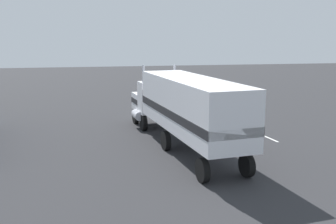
{
  "coord_description": "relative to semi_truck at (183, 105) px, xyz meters",
  "views": [
    {
      "loc": [
        -26.52,
        4.92,
        6.29
      ],
      "look_at": [
        -2.76,
        -0.1,
        1.6
      ],
      "focal_mm": 41.31,
      "sensor_mm": 36.0,
      "label": 1
    }
  ],
  "objects": [
    {
      "name": "lane_stripe_near",
      "position": [
        2.32,
        -3.09,
        -2.52
      ],
      "size": [
        4.37,
        0.83,
        0.01
      ],
      "primitive_type": "cube",
      "rotation": [
        0.0,
        0.0,
        0.15
      ],
      "color": "silver",
      "rests_on": "ground_plane"
    },
    {
      "name": "motorcycle",
      "position": [
        -0.03,
        -3.32,
        -2.04
      ],
      "size": [
        2.09,
        0.51,
        1.12
      ],
      "color": "black",
      "rests_on": "ground_plane"
    },
    {
      "name": "ground_plane",
      "position": [
        5.55,
        0.41,
        -2.52
      ],
      "size": [
        120.0,
        120.0,
        0.0
      ],
      "primitive_type": "plane",
      "color": "#2D2D30"
    },
    {
      "name": "semi_truck",
      "position": [
        0.0,
        0.0,
        0.0
      ],
      "size": [
        14.36,
        4.33,
        4.5
      ],
      "color": "white",
      "rests_on": "ground_plane"
    },
    {
      "name": "person_bystander",
      "position": [
        3.63,
        -2.26,
        -1.63
      ],
      "size": [
        0.37,
        0.47,
        1.63
      ],
      "color": "#2D3347",
      "rests_on": "ground_plane"
    },
    {
      "name": "lane_stripe_mid",
      "position": [
        2.16,
        -5.76,
        -2.52
      ],
      "size": [
        4.39,
        0.64,
        0.01
      ],
      "primitive_type": "cube",
      "rotation": [
        0.0,
        0.0,
        0.11
      ],
      "color": "silver",
      "rests_on": "ground_plane"
    }
  ]
}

